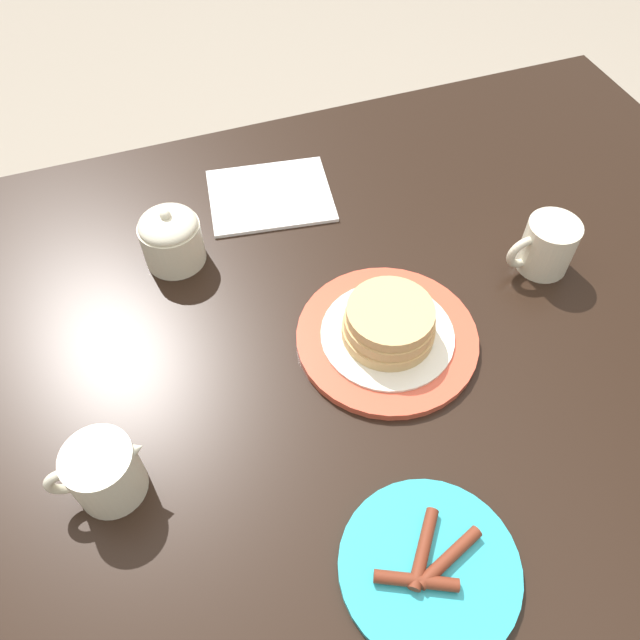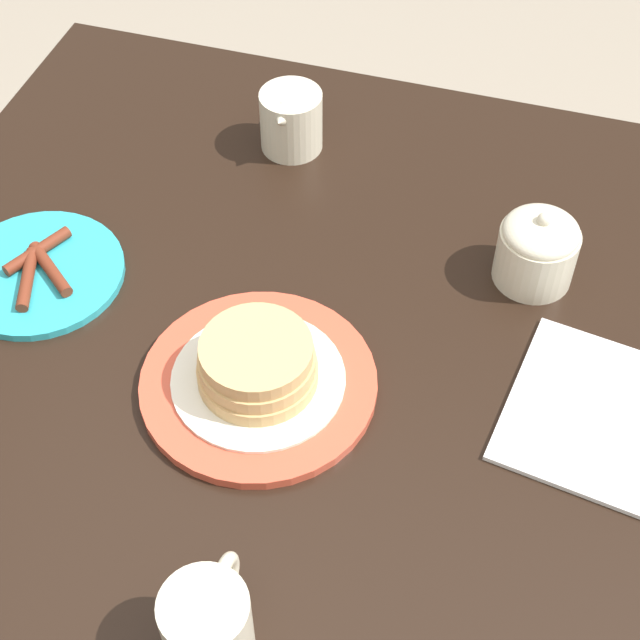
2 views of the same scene
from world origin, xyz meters
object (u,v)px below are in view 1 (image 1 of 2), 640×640
(pancake_plate, at_px, (388,330))
(sugar_bowl, at_px, (171,237))
(side_plate_bacon, at_px, (429,567))
(coffee_mug, at_px, (546,246))
(creamer_pitcher, at_px, (105,472))
(napkin, at_px, (270,195))

(pancake_plate, height_order, sugar_bowl, sugar_bowl)
(side_plate_bacon, relative_size, coffee_mug, 1.86)
(creamer_pitcher, height_order, napkin, creamer_pitcher)
(creamer_pitcher, bearing_deg, napkin, -126.95)
(sugar_bowl, bearing_deg, pancake_plate, 134.12)
(coffee_mug, bearing_deg, creamer_pitcher, 11.96)
(napkin, bearing_deg, creamer_pitcher, 53.05)
(pancake_plate, height_order, side_plate_bacon, pancake_plate)
(creamer_pitcher, bearing_deg, pancake_plate, -167.19)
(coffee_mug, relative_size, napkin, 0.48)
(coffee_mug, bearing_deg, side_plate_bacon, 44.73)
(pancake_plate, xyz_separation_m, sugar_bowl, (0.24, -0.25, 0.02))
(side_plate_bacon, bearing_deg, pancake_plate, -104.73)
(pancake_plate, bearing_deg, sugar_bowl, -45.88)
(pancake_plate, height_order, coffee_mug, coffee_mug)
(coffee_mug, xyz_separation_m, napkin, (0.34, -0.28, -0.04))
(creamer_pitcher, relative_size, napkin, 0.54)
(side_plate_bacon, height_order, creamer_pitcher, creamer_pitcher)
(creamer_pitcher, distance_m, napkin, 0.53)
(coffee_mug, distance_m, sugar_bowl, 0.55)
(pancake_plate, distance_m, sugar_bowl, 0.34)
(napkin, bearing_deg, side_plate_bacon, 88.96)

